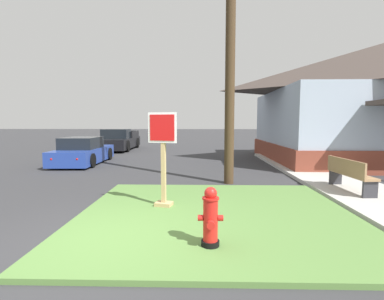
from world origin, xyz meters
TOP-DOWN VIEW (x-y plane):
  - ground_plane at (0.00, 0.00)m, footprint 160.00×160.00m
  - grass_corner_patch at (1.83, 1.42)m, footprint 5.57×5.19m
  - sidewalk_strip at (5.81, 5.08)m, footprint 2.20×14.63m
  - fire_hydrant at (1.65, -0.19)m, footprint 0.38×0.34m
  - stop_sign at (0.69, 1.86)m, footprint 0.64×0.36m
  - manhole_cover at (0.07, 2.40)m, footprint 0.70×0.70m
  - parked_sedan_blue at (-3.98, 8.89)m, footprint 1.94×4.32m
  - pickup_truck_black at (-4.22, 15.70)m, footprint 2.19×5.43m
  - street_bench at (5.46, 3.26)m, footprint 0.51×1.73m
  - utility_pole at (2.41, 4.64)m, footprint 1.62×0.30m
  - corner_house at (10.30, 10.01)m, footprint 11.14×9.43m

SIDE VIEW (x-z plane):
  - ground_plane at x=0.00m, z-range 0.00..0.00m
  - manhole_cover at x=0.07m, z-range 0.00..0.02m
  - grass_corner_patch at x=1.83m, z-range 0.00..0.08m
  - sidewalk_strip at x=5.81m, z-range 0.00..0.12m
  - fire_hydrant at x=1.65m, z-range 0.06..0.95m
  - parked_sedan_blue at x=-3.98m, z-range -0.08..1.17m
  - street_bench at x=5.46m, z-range 0.17..1.02m
  - pickup_truck_black at x=-4.22m, z-range -0.12..1.36m
  - stop_sign at x=0.69m, z-range 0.02..2.08m
  - corner_house at x=10.30m, z-range 0.08..5.80m
  - utility_pole at x=2.41m, z-range 0.19..10.58m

